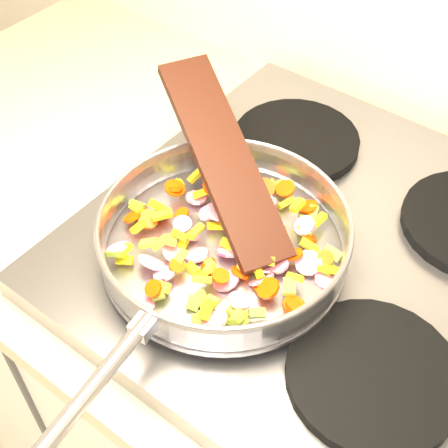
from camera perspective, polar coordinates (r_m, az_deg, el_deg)
The scene contains 7 objects.
cooktop at distance 0.84m, azimuth 9.26°, elevation -2.57°, with size 0.60×0.60×0.04m, color #939399.
grate_fl at distance 0.79m, azimuth -4.47°, elevation -2.74°, with size 0.19×0.19×0.02m, color black.
grate_fr at distance 0.71m, azimuth 13.46°, elevation -13.25°, with size 0.19×0.19×0.02m, color black.
grate_bl at distance 0.95m, azimuth 6.60°, elevation 7.58°, with size 0.19×0.19×0.02m, color black.
saute_pan at distance 0.76m, azimuth -0.09°, elevation -1.07°, with size 0.35×0.52×0.06m.
vegetable_heap at distance 0.76m, azimuth 0.25°, elevation -1.91°, with size 0.29×0.28×0.05m.
wooden_spatula at distance 0.79m, azimuth -0.06°, elevation 6.06°, with size 0.30×0.07×0.01m, color black.
Camera 1 is at (-0.48, 1.16, 1.55)m, focal length 50.00 mm.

